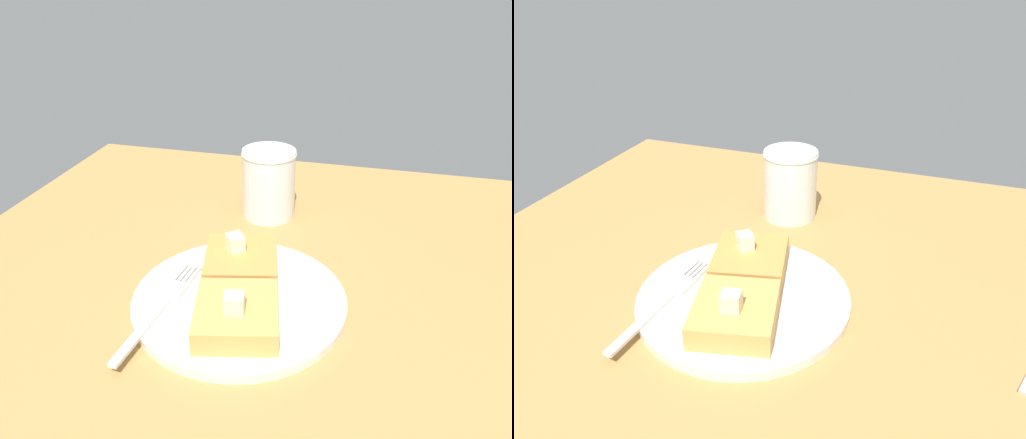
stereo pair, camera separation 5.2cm
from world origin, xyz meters
TOP-DOWN VIEW (x-y plane):
  - table_surface at (0.00, 0.00)cm, footprint 93.86×93.86cm
  - plate at (6.36, 9.67)cm, footprint 21.79×21.79cm
  - toast_slice_left at (2.00, 8.66)cm, footprint 10.01×9.38cm
  - toast_slice_middle at (10.71, 10.68)cm, footprint 10.01×9.38cm
  - butter_pat_primary at (1.07, 8.58)cm, footprint 1.90×2.05cm
  - butter_pat_secondary at (11.22, 11.47)cm, footprint 2.43×2.40cm
  - fork at (3.11, 16.57)cm, footprint 16.06×2.80cm
  - syrup_jar at (26.50, 11.30)cm, footprint 7.29×7.29cm

SIDE VIEW (x-z plane):
  - table_surface at x=0.00cm, z-range 0.00..2.01cm
  - plate at x=6.36cm, z-range 2.05..3.06cm
  - fork at x=3.11cm, z-range 3.01..3.37cm
  - toast_slice_left at x=2.00cm, z-range 3.01..5.39cm
  - toast_slice_middle at x=10.71cm, z-range 3.01..5.39cm
  - butter_pat_primary at x=1.07cm, z-range 5.39..7.19cm
  - butter_pat_secondary at x=11.22cm, z-range 5.39..7.19cm
  - syrup_jar at x=26.50cm, z-range 1.71..11.00cm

